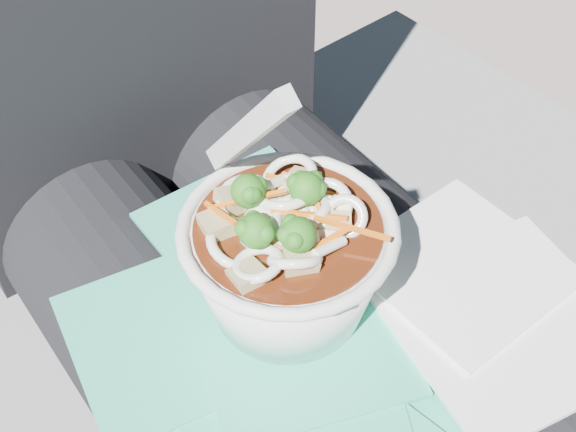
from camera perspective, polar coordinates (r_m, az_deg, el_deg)
stone_ledge at (r=0.96m, az=-4.03°, el=-13.91°), size 1.04×0.58×0.43m
lap at (r=0.64m, az=2.07°, el=-10.36°), size 0.33×0.48×0.16m
person_body at (r=0.66m, az=-2.72°, el=-3.54°), size 0.34×0.94×0.98m
plastic_bag at (r=0.55m, az=1.20°, el=-8.62°), size 0.27×0.32×0.01m
napkins at (r=0.57m, az=14.21°, el=-5.95°), size 0.17×0.20×0.01m
udon_bowl at (r=0.52m, az=-0.07°, el=-2.74°), size 0.17×0.17×0.19m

